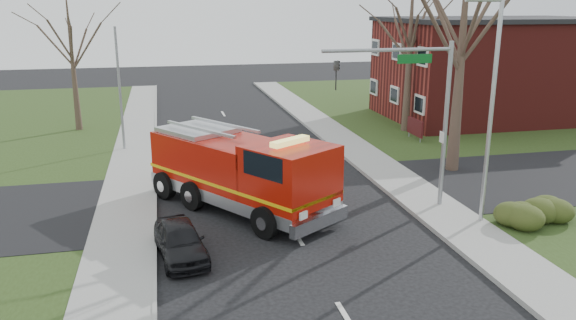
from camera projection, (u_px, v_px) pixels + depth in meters
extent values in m
plane|color=black|center=(296.00, 235.00, 20.59)|extent=(120.00, 120.00, 0.00)
cube|color=gray|center=(450.00, 219.00, 21.89)|extent=(2.40, 80.00, 0.15)
cube|color=gray|center=(121.00, 248.00, 19.26)|extent=(2.40, 80.00, 0.15)
cube|color=maroon|center=(493.00, 71.00, 40.60)|extent=(15.00, 10.00, 7.00)
cube|color=black|center=(498.00, 20.00, 39.63)|extent=(15.40, 10.40, 0.30)
cube|color=silver|center=(395.00, 95.00, 39.40)|extent=(0.12, 1.40, 1.20)
cube|color=#420F12|center=(415.00, 127.00, 34.32)|extent=(0.12, 2.00, 1.00)
cylinder|color=gray|center=(420.00, 137.00, 33.69)|extent=(0.08, 0.08, 0.90)
cylinder|color=gray|center=(409.00, 131.00, 35.20)|extent=(0.08, 0.08, 0.90)
ellipsoid|color=#293714|center=(531.00, 210.00, 21.41)|extent=(2.80, 2.00, 0.90)
cone|color=#3E2F25|center=(461.00, 51.00, 26.63)|extent=(0.64, 0.64, 12.00)
cone|color=#3E2F25|center=(409.00, 52.00, 35.61)|extent=(0.56, 0.56, 10.50)
cone|color=#3E2F25|center=(73.00, 63.00, 36.05)|extent=(0.44, 0.44, 9.00)
cylinder|color=gray|center=(445.00, 127.00, 22.47)|extent=(0.18, 0.18, 6.80)
cylinder|color=gray|center=(388.00, 50.00, 21.08)|extent=(5.20, 0.14, 0.14)
cube|color=#0C591E|center=(415.00, 59.00, 21.41)|extent=(1.40, 0.06, 0.35)
imported|color=black|center=(337.00, 61.00, 20.75)|extent=(0.22, 0.18, 1.10)
cylinder|color=#B7BABF|center=(491.00, 116.00, 20.52)|extent=(0.16, 0.16, 8.40)
cylinder|color=#B7BABF|center=(484.00, 0.00, 19.27)|extent=(1.40, 0.12, 0.12)
cylinder|color=gray|center=(120.00, 90.00, 31.36)|extent=(0.14, 0.14, 7.00)
cube|color=#A91307|center=(218.00, 163.00, 23.67)|extent=(5.52, 6.29, 2.29)
cube|color=#A91307|center=(290.00, 180.00, 20.89)|extent=(3.94, 3.94, 2.62)
cube|color=#B7BABF|center=(240.00, 191.00, 23.05)|extent=(7.12, 8.65, 0.49)
cube|color=#E5B20C|center=(239.00, 177.00, 22.89)|extent=(7.13, 8.65, 0.13)
cube|color=black|center=(315.00, 165.00, 19.87)|extent=(2.16, 1.51, 0.93)
cube|color=#E5D866|center=(290.00, 141.00, 20.49)|extent=(1.66, 1.29, 0.20)
cylinder|color=black|center=(265.00, 222.00, 20.16)|extent=(0.99, 1.21, 1.20)
cylinder|color=black|center=(316.00, 203.00, 22.15)|extent=(0.99, 1.21, 1.20)
cylinder|color=black|center=(165.00, 185.00, 24.26)|extent=(0.99, 1.21, 1.20)
cylinder|color=black|center=(215.00, 172.00, 26.25)|extent=(0.99, 1.21, 1.20)
imported|color=black|center=(180.00, 240.00, 18.60)|extent=(1.95, 3.75, 1.22)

